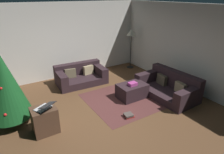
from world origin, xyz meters
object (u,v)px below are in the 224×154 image
(book_stack, at_px, (129,115))
(couch_right, at_px, (169,87))
(laptop, at_px, (45,107))
(corner_lamp, at_px, (131,35))
(side_table, at_px, (45,120))
(ottoman, at_px, (132,91))
(tv_remote, at_px, (130,83))
(christmas_tree, at_px, (5,85))
(gift_box, at_px, (133,84))
(couch_left, at_px, (80,76))

(book_stack, bearing_deg, couch_right, 10.39)
(laptop, height_order, corner_lamp, corner_lamp)
(side_table, xyz_separation_m, book_stack, (1.89, -0.53, -0.25))
(laptop, bearing_deg, ottoman, 6.69)
(ottoman, xyz_separation_m, side_table, (-2.57, -0.25, 0.09))
(couch_right, distance_m, book_stack, 1.75)
(ottoman, height_order, tv_remote, tv_remote)
(couch_right, relative_size, corner_lamp, 1.15)
(couch_right, height_order, book_stack, couch_right)
(ottoman, bearing_deg, christmas_tree, 171.61)
(christmas_tree, xyz_separation_m, corner_lamp, (4.67, 1.63, 0.32))
(couch_right, relative_size, side_table, 3.02)
(gift_box, bearing_deg, corner_lamp, 54.42)
(gift_box, relative_size, laptop, 0.50)
(couch_right, distance_m, laptop, 3.60)
(gift_box, distance_m, laptop, 2.53)
(couch_right, xyz_separation_m, corner_lamp, (0.48, 2.56, 1.06))
(gift_box, xyz_separation_m, christmas_tree, (-3.13, 0.52, 0.55))
(book_stack, bearing_deg, ottoman, 48.77)
(couch_left, relative_size, couch_right, 0.92)
(christmas_tree, relative_size, side_table, 3.18)
(gift_box, bearing_deg, side_table, -175.51)
(ottoman, height_order, christmas_tree, christmas_tree)
(corner_lamp, bearing_deg, laptop, -149.40)
(laptop, bearing_deg, couch_left, 50.90)
(couch_left, height_order, laptop, laptop)
(christmas_tree, bearing_deg, tv_remote, -6.81)
(couch_right, xyz_separation_m, christmas_tree, (-4.18, 0.93, 0.74))
(couch_left, height_order, book_stack, couch_left)
(couch_right, relative_size, tv_remote, 11.22)
(laptop, bearing_deg, tv_remote, 8.79)
(gift_box, bearing_deg, tv_remote, 86.56)
(laptop, bearing_deg, christmas_tree, 128.70)
(christmas_tree, relative_size, book_stack, 7.38)
(gift_box, relative_size, christmas_tree, 0.13)
(ottoman, xyz_separation_m, christmas_tree, (-3.16, 0.47, 0.80))
(tv_remote, relative_size, christmas_tree, 0.08)
(christmas_tree, bearing_deg, couch_right, -12.55)
(couch_left, height_order, christmas_tree, christmas_tree)
(couch_left, distance_m, ottoman, 1.98)
(book_stack, relative_size, corner_lamp, 0.16)
(couch_left, xyz_separation_m, couch_right, (1.88, -2.24, 0.01))
(corner_lamp, bearing_deg, couch_left, -172.30)
(side_table, xyz_separation_m, corner_lamp, (4.08, 2.35, 1.03))
(tv_remote, relative_size, side_table, 0.27)
(couch_right, height_order, corner_lamp, corner_lamp)
(ottoman, distance_m, corner_lamp, 2.81)
(couch_right, bearing_deg, christmas_tree, 75.24)
(book_stack, xyz_separation_m, corner_lamp, (2.19, 2.88, 1.28))
(laptop, bearing_deg, gift_box, 5.64)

